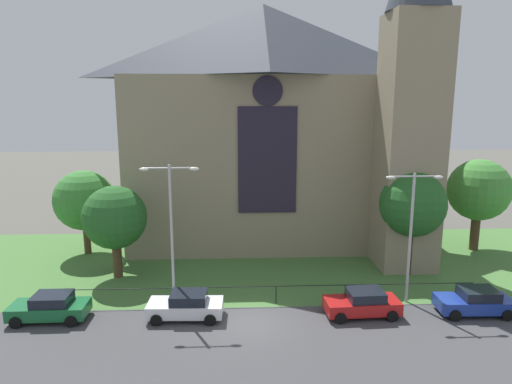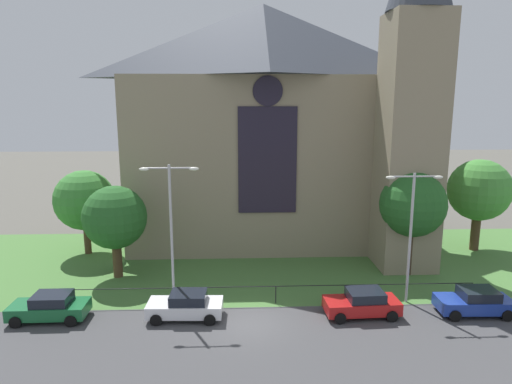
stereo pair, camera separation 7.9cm
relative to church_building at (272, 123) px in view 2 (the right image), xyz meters
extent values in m
plane|color=#56544C|center=(-2.38, -6.01, -10.27)|extent=(160.00, 160.00, 0.00)
cube|color=#424244|center=(-2.38, -18.01, -10.27)|extent=(120.00, 8.00, 0.01)
cube|color=#477538|center=(-2.38, -8.01, -10.27)|extent=(120.00, 20.00, 0.01)
cube|color=gray|center=(-0.77, 0.63, -3.27)|extent=(22.00, 12.00, 14.00)
pyramid|color=#383D47|center=(-0.77, 0.63, 6.73)|extent=(22.00, 12.00, 6.00)
cube|color=black|center=(-0.77, -5.42, -2.57)|extent=(4.40, 0.16, 8.00)
cylinder|color=black|center=(-0.77, -5.42, 2.53)|extent=(2.20, 0.15, 2.20)
cube|color=gray|center=(9.23, -7.37, -1.27)|extent=(4.00, 4.00, 18.00)
cylinder|color=black|center=(-0.77, -13.51, -9.17)|extent=(24.27, 0.05, 0.05)
cylinder|color=black|center=(-12.91, -13.51, -9.72)|extent=(0.07, 0.07, 1.10)
cylinder|color=black|center=(-6.84, -13.51, -9.72)|extent=(0.06, 0.07, 1.10)
cylinder|color=black|center=(-0.77, -13.51, -9.72)|extent=(0.06, 0.07, 1.10)
cylinder|color=black|center=(5.29, -13.51, -9.72)|extent=(0.06, 0.07, 1.10)
cylinder|color=black|center=(11.36, -13.51, -9.72)|extent=(0.07, 0.07, 1.10)
cylinder|color=#4C3823|center=(16.49, -4.03, -8.68)|extent=(0.72, 0.72, 3.18)
sphere|color=#428C38|center=(16.49, -4.03, -5.23)|extent=(4.96, 4.96, 4.96)
cylinder|color=#4C3823|center=(-15.14, -3.59, -8.96)|extent=(0.54, 0.54, 2.61)
sphere|color=#387F33|center=(-15.14, -3.59, -5.88)|extent=(4.74, 4.74, 4.74)
cylinder|color=#4C3823|center=(-11.44, -8.74, -8.95)|extent=(0.64, 0.64, 2.65)
sphere|color=#235B23|center=(-11.44, -8.74, -5.99)|extent=(4.35, 4.35, 4.35)
cylinder|color=#423021|center=(9.08, -9.07, -8.58)|extent=(0.62, 0.62, 3.38)
sphere|color=#235B23|center=(9.08, -9.07, -5.19)|extent=(4.56, 4.56, 4.56)
cylinder|color=#B2B2B7|center=(-6.90, -13.61, -5.99)|extent=(0.16, 0.16, 8.56)
cylinder|color=#B2B2B7|center=(-7.60, -13.61, -1.92)|extent=(1.40, 0.10, 0.10)
cylinder|color=#B2B2B7|center=(-6.20, -13.61, -1.92)|extent=(1.40, 0.10, 0.10)
ellipsoid|color=white|center=(-8.30, -13.61, -1.97)|extent=(0.57, 0.26, 0.20)
ellipsoid|color=white|center=(-5.50, -13.61, -1.97)|extent=(0.57, 0.26, 0.20)
cylinder|color=#B2B2B7|center=(7.23, -13.61, -6.28)|extent=(0.16, 0.16, 7.98)
cylinder|color=#B2B2B7|center=(6.53, -13.61, -2.49)|extent=(1.40, 0.10, 0.10)
cylinder|color=#B2B2B7|center=(7.93, -13.61, -2.49)|extent=(1.40, 0.10, 0.10)
ellipsoid|color=white|center=(5.83, -13.61, -2.54)|extent=(0.57, 0.26, 0.20)
ellipsoid|color=white|center=(8.63, -13.61, -2.54)|extent=(0.57, 0.26, 0.20)
cube|color=#196033|center=(-13.65, -15.04, -9.66)|extent=(4.21, 1.83, 0.70)
cube|color=black|center=(-13.45, -15.04, -9.04)|extent=(2.01, 1.61, 0.55)
cylinder|color=black|center=(-15.12, -15.95, -9.95)|extent=(0.64, 0.22, 0.64)
cylinder|color=black|center=(-15.13, -14.15, -9.95)|extent=(0.64, 0.22, 0.64)
cylinder|color=black|center=(-12.18, -15.93, -9.95)|extent=(0.64, 0.22, 0.64)
cylinder|color=black|center=(-12.19, -14.13, -9.95)|extent=(0.64, 0.22, 0.64)
cube|color=silver|center=(-6.06, -15.16, -9.66)|extent=(4.26, 1.95, 0.70)
cube|color=black|center=(-5.86, -15.17, -9.04)|extent=(2.06, 1.67, 0.55)
cylinder|color=black|center=(-7.56, -16.01, -9.95)|extent=(0.65, 0.24, 0.64)
cylinder|color=black|center=(-7.49, -14.21, -9.95)|extent=(0.65, 0.24, 0.64)
cylinder|color=black|center=(-4.62, -16.11, -9.95)|extent=(0.65, 0.24, 0.64)
cylinder|color=black|center=(-4.55, -14.31, -9.95)|extent=(0.65, 0.24, 0.64)
cube|color=#B21919|center=(3.99, -15.28, -9.66)|extent=(4.28, 1.99, 0.70)
cube|color=black|center=(4.19, -15.28, -9.04)|extent=(2.07, 1.69, 0.55)
cylinder|color=black|center=(2.56, -16.25, -9.95)|extent=(0.65, 0.25, 0.64)
cylinder|color=black|center=(2.48, -14.45, -9.95)|extent=(0.65, 0.25, 0.64)
cylinder|color=black|center=(5.50, -16.12, -9.95)|extent=(0.65, 0.25, 0.64)
cylinder|color=black|center=(5.42, -14.32, -9.95)|extent=(0.65, 0.25, 0.64)
cube|color=#1E3899|center=(10.52, -15.37, -9.66)|extent=(4.25, 1.93, 0.70)
cube|color=black|center=(10.72, -15.37, -9.04)|extent=(2.05, 1.66, 0.55)
cylinder|color=black|center=(9.03, -16.22, -9.95)|extent=(0.65, 0.24, 0.64)
cylinder|color=black|center=(9.08, -14.42, -9.95)|extent=(0.65, 0.24, 0.64)
cylinder|color=black|center=(11.97, -16.31, -9.95)|extent=(0.65, 0.24, 0.64)
cylinder|color=black|center=(12.02, -14.51, -9.95)|extent=(0.65, 0.24, 0.64)
camera|label=1|loc=(-3.14, -39.12, 1.76)|focal=31.81mm
camera|label=2|loc=(-3.06, -39.13, 1.76)|focal=31.81mm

